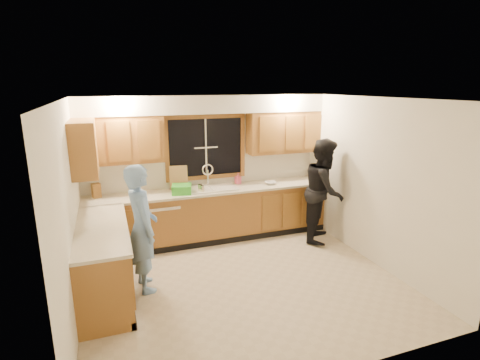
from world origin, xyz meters
The scene contains 26 objects.
floor centered at (0.00, 0.00, 0.00)m, with size 4.20×4.20×0.00m, color beige.
ceiling centered at (0.00, 0.00, 2.50)m, with size 4.20×4.20×0.00m, color white.
wall_back centered at (0.00, 1.90, 1.25)m, with size 4.20×4.20×0.00m, color white.
wall_left centered at (-2.10, 0.00, 1.25)m, with size 3.80×3.80×0.00m, color white.
wall_right centered at (2.10, 0.00, 1.25)m, with size 3.80×3.80×0.00m, color white.
base_cabinets_back centered at (0.00, 1.60, 0.44)m, with size 4.20×0.60×0.88m, color #9C672D.
base_cabinets_left centered at (-1.80, 0.35, 0.44)m, with size 0.60×1.90×0.88m, color #9C672D.
countertop_back centered at (0.00, 1.58, 0.90)m, with size 4.20×0.63×0.04m, color beige.
countertop_left centered at (-1.79, 0.35, 0.90)m, with size 0.63×1.90×0.04m, color beige.
upper_cabinets_left centered at (-1.43, 1.73, 1.83)m, with size 1.35×0.33×0.75m, color #9C672D.
upper_cabinets_right centered at (1.43, 1.73, 1.83)m, with size 1.35×0.33×0.75m, color #9C672D.
upper_cabinets_return centered at (-1.94, 1.12, 1.83)m, with size 0.33×0.90×0.75m, color #9C672D.
soffit centered at (0.00, 1.72, 2.35)m, with size 4.20×0.35×0.30m, color white.
window_frame centered at (0.00, 1.89, 1.60)m, with size 1.44×0.03×1.14m.
sink centered at (0.00, 1.60, 0.86)m, with size 0.86×0.52×0.57m.
dishwasher centered at (-0.85, 1.59, 0.41)m, with size 0.60×0.56×0.82m, color silver.
stove centered at (-1.80, -0.22, 0.45)m, with size 0.58×0.75×0.90m, color silver.
man centered at (-1.29, 0.32, 0.85)m, with size 0.62×0.41×1.70m, color #7DABEC.
woman centered at (1.84, 0.93, 0.90)m, with size 0.87×0.68×1.79m, color black.
knife_block centered at (-1.85, 1.74, 1.04)m, with size 0.13×0.11×0.23m, color #A06B2C.
cutting_board centered at (-0.52, 1.79, 1.12)m, with size 0.31×0.02×0.41m, color tan.
dish_crate centered at (-0.53, 1.50, 0.99)m, with size 0.31×0.29×0.15m, color green.
soap_bottle centered at (0.56, 1.78, 1.02)m, with size 0.09×0.09×0.20m, color #E5577A.
bowl centered at (1.09, 1.53, 0.95)m, with size 0.21×0.21×0.05m, color silver.
can_left centered at (-0.20, 1.42, 0.98)m, with size 0.07×0.07×0.13m, color beige.
can_right centered at (-0.22, 1.49, 0.98)m, with size 0.07×0.07×0.13m, color beige.
Camera 1 is at (-1.65, -4.41, 2.67)m, focal length 28.00 mm.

